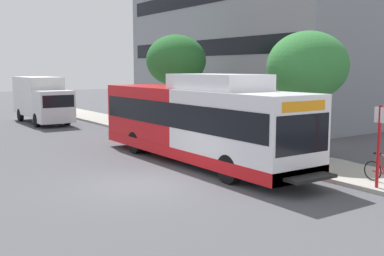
{
  "coord_description": "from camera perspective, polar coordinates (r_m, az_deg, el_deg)",
  "views": [
    {
      "loc": [
        -7.07,
        -13.45,
        3.87
      ],
      "look_at": [
        2.87,
        1.1,
        1.6
      ],
      "focal_mm": 43.51,
      "sensor_mm": 36.0,
      "label": 1
    }
  ],
  "objects": [
    {
      "name": "ground_plane",
      "position": [
        22.92,
        -15.88,
        -2.67
      ],
      "size": [
        120.0,
        120.0,
        0.0
      ],
      "primitive_type": "plane",
      "color": "#4C4C51"
    },
    {
      "name": "sidewalk_curb",
      "position": [
        24.31,
        1.52,
        -1.66
      ],
      "size": [
        3.0,
        56.0,
        0.14
      ],
      "primitive_type": "cube",
      "color": "#A8A399",
      "rests_on": "ground"
    },
    {
      "name": "transit_bus",
      "position": [
        19.0,
        0.61,
        0.79
      ],
      "size": [
        2.58,
        12.25,
        3.65
      ],
      "color": "white",
      "rests_on": "ground"
    },
    {
      "name": "bus_stop_sign_pole",
      "position": [
        15.59,
        21.92,
        -1.38
      ],
      "size": [
        0.1,
        0.36,
        2.6
      ],
      "color": "red",
      "rests_on": "sidewalk_curb"
    },
    {
      "name": "street_tree_near_stop",
      "position": [
        20.34,
        13.99,
        7.39
      ],
      "size": [
        3.41,
        3.41,
        5.29
      ],
      "color": "#4C3823",
      "rests_on": "sidewalk_curb"
    },
    {
      "name": "street_tree_mid_block",
      "position": [
        27.74,
        -1.96,
        8.26
      ],
      "size": [
        3.54,
        3.54,
        5.69
      ],
      "color": "#4C3823",
      "rests_on": "sidewalk_curb"
    },
    {
      "name": "box_truck_background",
      "position": [
        34.63,
        -17.95,
        3.46
      ],
      "size": [
        2.32,
        7.01,
        3.25
      ],
      "color": "silver",
      "rests_on": "ground"
    }
  ]
}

